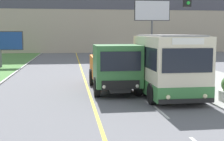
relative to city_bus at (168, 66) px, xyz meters
name	(u,v)px	position (x,y,z in m)	size (l,w,h in m)	color
city_bus	(168,66)	(0.00, 0.00, 0.00)	(2.72, 5.38, 3.23)	beige
dump_truck	(115,69)	(-2.53, 1.63, -0.28)	(2.48, 6.41, 2.69)	black
car_distant	(117,56)	(0.28, 19.57, -0.94)	(1.80, 4.30, 1.45)	#2D4784
traffic_light_mast	(218,27)	(1.19, -2.90, 1.93)	(2.28, 0.32, 5.57)	slate
billboard_large	(152,14)	(5.18, 22.66, 4.05)	(4.46, 0.24, 7.31)	#59595B
billboard_small	(0,42)	(-11.64, 15.84, 0.85)	(4.36, 0.24, 3.49)	#59595B
planter_round_second	(187,75)	(2.50, 3.82, -1.01)	(1.05, 1.05, 1.23)	silver
planter_round_third	(164,66)	(2.62, 9.16, -0.97)	(1.20, 1.20, 1.33)	silver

